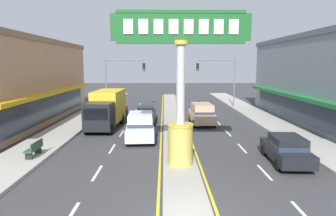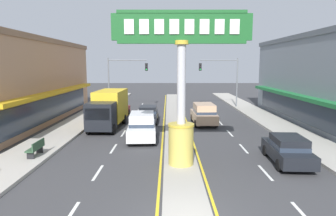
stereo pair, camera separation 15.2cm
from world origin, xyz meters
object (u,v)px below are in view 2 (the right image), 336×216
at_px(sedan_far_right_lane, 117,109).
at_px(sedan_far_left_oncoming, 147,114).
at_px(traffic_light_right_side, 222,74).
at_px(box_truck_kerb_right, 107,108).
at_px(street_bench, 34,148).
at_px(storefront_left, 2,81).
at_px(suv_near_right_lane, 141,126).
at_px(traffic_light_left_side, 122,74).
at_px(sedan_mid_left_lane, 286,149).
at_px(district_sign, 180,92).
at_px(suv_near_left_lane, 203,114).

bearing_deg(sedan_far_right_lane, sedan_far_left_oncoming, -43.74).
bearing_deg(traffic_light_right_side, box_truck_kerb_right, -135.17).
bearing_deg(traffic_light_right_side, sedan_far_right_lane, -151.44).
xyz_separation_m(sedan_far_left_oncoming, street_bench, (-5.68, -11.15, -0.14)).
xyz_separation_m(storefront_left, suv_near_right_lane, (13.12, -6.22, -2.89)).
bearing_deg(box_truck_kerb_right, storefront_left, 169.59).
bearing_deg(storefront_left, traffic_light_left_side, 44.23).
xyz_separation_m(sedan_far_right_lane, sedan_mid_left_lane, (11.70, -15.11, 0.00)).
distance_m(suv_near_right_lane, sedan_far_right_lane, 10.27).
xyz_separation_m(storefront_left, sedan_far_left_oncoming, (13.12, 0.35, -3.08)).
xyz_separation_m(traffic_light_left_side, sedan_mid_left_lane, (11.98, -20.88, -3.46)).
bearing_deg(box_truck_kerb_right, sedan_far_left_oncoming, 33.88).
xyz_separation_m(district_sign, traffic_light_right_side, (6.14, 22.15, 0.29)).
xyz_separation_m(suv_near_right_lane, sedan_far_right_lane, (-3.29, 9.73, -0.20)).
bearing_deg(traffic_light_right_side, district_sign, -105.48).
relative_size(traffic_light_left_side, sedan_far_left_oncoming, 1.44).
xyz_separation_m(traffic_light_right_side, box_truck_kerb_right, (-11.92, -11.85, -2.55)).
height_order(suv_near_left_lane, sedan_far_left_oncoming, suv_near_left_lane).
bearing_deg(suv_near_right_lane, sedan_mid_left_lane, -32.61).
bearing_deg(box_truck_kerb_right, traffic_light_right_side, 44.83).
height_order(district_sign, box_truck_kerb_right, district_sign).
xyz_separation_m(traffic_light_left_side, suv_near_left_lane, (8.69, -9.92, -3.26)).
distance_m(suv_near_left_lane, box_truck_kerb_right, 8.45).
relative_size(storefront_left, suv_near_right_lane, 5.16).
xyz_separation_m(traffic_light_left_side, box_truck_kerb_right, (0.35, -11.10, -2.55)).
xyz_separation_m(district_sign, box_truck_kerb_right, (-5.78, 10.31, -2.26)).
relative_size(storefront_left, street_bench, 15.14).
bearing_deg(suv_near_right_lane, box_truck_kerb_right, 126.23).
bearing_deg(sedan_mid_left_lane, traffic_light_right_side, 89.24).
height_order(traffic_light_right_side, box_truck_kerb_right, traffic_light_right_side).
relative_size(district_sign, box_truck_kerb_right, 1.13).
relative_size(storefront_left, sedan_far_left_oncoming, 5.62).
bearing_deg(sedan_far_left_oncoming, sedan_far_right_lane, 136.26).
xyz_separation_m(district_sign, sedan_far_right_lane, (-5.85, 15.63, -3.17)).
bearing_deg(sedan_far_left_oncoming, box_truck_kerb_right, -146.12).
height_order(traffic_light_right_side, sedan_far_right_lane, traffic_light_right_side).
height_order(suv_near_right_lane, sedan_mid_left_lane, suv_near_right_lane).
distance_m(traffic_light_right_side, sedan_mid_left_lane, 21.91).
xyz_separation_m(suv_near_left_lane, street_bench, (-10.79, -10.16, -0.34)).
height_order(storefront_left, suv_near_right_lane, storefront_left).
bearing_deg(sedan_far_left_oncoming, sedan_mid_left_lane, -54.90).
distance_m(suv_near_right_lane, suv_near_left_lane, 7.57).
relative_size(district_sign, traffic_light_left_side, 1.27).
bearing_deg(sedan_far_left_oncoming, suv_near_left_lane, -10.95).
distance_m(district_sign, sedan_far_left_oncoming, 13.12).
xyz_separation_m(suv_near_left_lane, sedan_far_left_oncoming, (-5.11, 0.99, -0.20)).
relative_size(traffic_light_right_side, box_truck_kerb_right, 0.89).
bearing_deg(traffic_light_left_side, suv_near_right_lane, -76.99).
height_order(suv_near_left_lane, street_bench, suv_near_left_lane).
bearing_deg(district_sign, suv_near_left_lane, 77.46).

